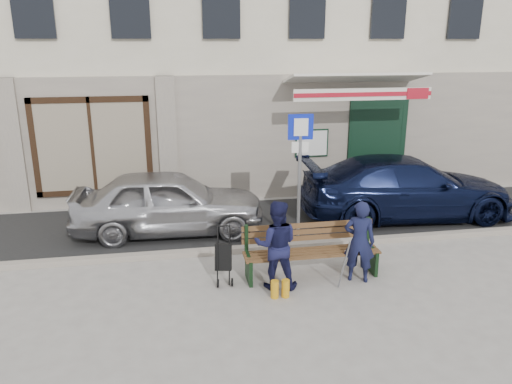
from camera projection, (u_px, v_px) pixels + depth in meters
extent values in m
plane|color=#9E9991|center=(258.00, 287.00, 8.45)|extent=(80.00, 80.00, 0.00)
cube|color=#282828|center=(234.00, 224.00, 11.37)|extent=(60.00, 3.20, 0.01)
cube|color=#9E9384|center=(245.00, 249.00, 9.85)|extent=(60.00, 0.18, 0.12)
cube|color=beige|center=(208.00, 6.00, 15.01)|extent=(20.00, 7.00, 10.00)
cube|color=#9E9384|center=(224.00, 140.00, 12.66)|extent=(20.00, 0.12, 3.20)
cube|color=maroon|center=(93.00, 145.00, 12.20)|extent=(2.50, 0.12, 2.00)
cube|color=black|center=(376.00, 146.00, 13.35)|extent=(1.60, 0.10, 2.60)
cube|color=black|center=(369.00, 146.00, 13.82)|extent=(1.25, 0.90, 2.40)
cube|color=white|center=(312.00, 143.00, 12.98)|extent=(0.80, 0.03, 0.65)
cube|color=white|center=(351.00, 79.00, 12.44)|extent=(3.40, 1.72, 0.42)
cube|color=white|center=(364.00, 94.00, 11.72)|extent=(3.40, 0.05, 0.28)
cube|color=#AA1423|center=(364.00, 94.00, 11.69)|extent=(3.40, 0.02, 0.10)
imported|color=#B2B2B7|center=(169.00, 202.00, 10.70)|extent=(4.13, 1.80, 1.38)
imported|color=black|center=(406.00, 187.00, 11.66)|extent=(5.04, 2.24, 1.44)
cylinder|color=gray|center=(299.00, 184.00, 9.91)|extent=(0.07, 0.07, 2.57)
cube|color=#0D1FB9|center=(301.00, 127.00, 9.58)|extent=(0.49, 0.05, 0.49)
cube|color=white|center=(301.00, 127.00, 9.55)|extent=(0.28, 0.03, 0.34)
cube|color=white|center=(300.00, 147.00, 9.69)|extent=(0.34, 0.04, 0.22)
cube|color=brown|center=(312.00, 253.00, 8.73)|extent=(2.40, 0.50, 0.04)
cube|color=brown|center=(308.00, 231.00, 8.91)|extent=(2.40, 0.10, 0.36)
cube|color=black|center=(249.00, 269.00, 8.61)|extent=(0.06, 0.50, 0.45)
cube|color=black|center=(371.00, 260.00, 8.98)|extent=(0.06, 0.50, 0.45)
cube|color=white|center=(355.00, 250.00, 8.75)|extent=(0.34, 0.25, 0.11)
cylinder|color=gray|center=(344.00, 265.00, 8.14)|extent=(0.07, 0.34, 0.96)
cylinder|color=orange|center=(275.00, 289.00, 8.07)|extent=(0.13, 0.13, 0.30)
cylinder|color=orange|center=(286.00, 288.00, 8.10)|extent=(0.13, 0.13, 0.30)
imported|color=#131736|center=(359.00, 241.00, 8.50)|extent=(0.62, 0.52, 1.45)
imported|color=#15163A|center=(276.00, 245.00, 8.27)|extent=(0.84, 0.72, 1.53)
cylinder|color=black|center=(218.00, 283.00, 8.44)|extent=(0.06, 0.15, 0.14)
cylinder|color=black|center=(232.00, 282.00, 8.48)|extent=(0.06, 0.15, 0.14)
cube|color=black|center=(223.00, 257.00, 8.54)|extent=(0.33, 0.30, 0.48)
cylinder|color=black|center=(222.00, 226.00, 8.50)|extent=(0.26, 0.07, 0.02)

